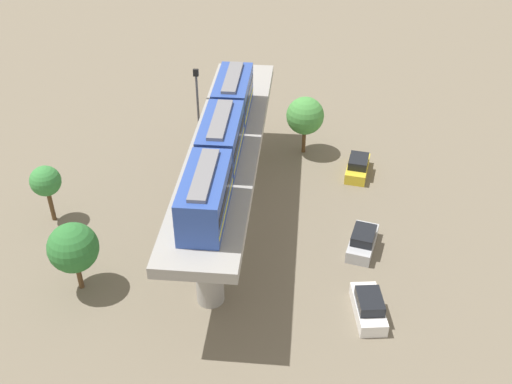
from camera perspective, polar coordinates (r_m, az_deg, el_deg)
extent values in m
plane|color=#706654|center=(50.09, -2.61, -2.39)|extent=(120.00, 120.00, 0.00)
cylinder|color=#999691|center=(56.10, -1.44, 6.05)|extent=(1.90, 1.90, 6.42)
cylinder|color=#999691|center=(48.20, -2.71, 0.63)|extent=(1.90, 1.90, 6.42)
cylinder|color=#999691|center=(40.93, -4.44, -6.81)|extent=(1.90, 1.90, 6.42)
cube|color=#999691|center=(46.25, -2.83, 4.32)|extent=(5.20, 28.85, 0.80)
cube|color=#2D4CA5|center=(49.40, -2.17, 8.98)|extent=(2.60, 6.60, 3.00)
cube|color=black|center=(49.29, -2.17, 9.24)|extent=(2.64, 6.07, 0.70)
cube|color=yellow|center=(49.73, -2.15, 8.20)|extent=(2.64, 6.34, 0.24)
cube|color=slate|center=(48.70, -2.21, 10.69)|extent=(1.10, 5.61, 0.24)
cube|color=#2D4CA5|center=(43.33, -3.31, 4.92)|extent=(2.60, 6.60, 3.00)
cube|color=black|center=(43.21, -3.32, 5.21)|extent=(2.64, 6.07, 0.70)
cube|color=yellow|center=(43.72, -3.27, 4.07)|extent=(2.64, 6.34, 0.24)
cube|color=slate|center=(42.54, -3.38, 6.81)|extent=(1.10, 5.61, 0.24)
cube|color=#2D4CA5|center=(37.58, -4.78, -0.42)|extent=(2.60, 6.60, 3.00)
cube|color=black|center=(37.44, -4.80, -0.10)|extent=(2.64, 6.07, 0.70)
cube|color=yellow|center=(38.02, -4.73, -1.33)|extent=(2.64, 6.34, 0.24)
cube|color=slate|center=(36.66, -4.91, 1.64)|extent=(1.10, 5.61, 0.24)
cube|color=#B2B5BA|center=(47.41, 9.93, -4.73)|extent=(2.72, 4.50, 1.00)
cube|color=black|center=(46.74, 10.05, -4.02)|extent=(2.12, 2.62, 0.76)
cube|color=yellow|center=(55.89, 9.48, 2.17)|extent=(2.47, 4.44, 1.00)
cube|color=black|center=(55.29, 9.57, 2.85)|extent=(2.00, 2.54, 0.76)
cube|color=white|center=(42.35, 10.47, -10.72)|extent=(2.36, 4.41, 1.00)
cube|color=black|center=(41.63, 10.61, -10.02)|extent=(1.94, 2.51, 0.76)
cylinder|color=brown|center=(58.02, 4.51, 5.03)|extent=(0.36, 0.36, 2.92)
sphere|color=#479342|center=(56.85, 4.62, 7.14)|extent=(3.51, 3.51, 3.51)
cylinder|color=brown|center=(44.72, -16.27, -7.28)|extent=(0.36, 0.36, 2.70)
sphere|color=#2D7233|center=(43.24, -16.76, -5.01)|extent=(3.50, 3.50, 3.50)
cylinder|color=brown|center=(51.62, -18.66, -1.06)|extent=(0.36, 0.36, 3.11)
sphere|color=#38843D|center=(50.41, -19.12, 0.99)|extent=(2.44, 2.44, 2.44)
cylinder|color=#4C4C51|center=(53.91, -5.36, 6.30)|extent=(0.20, 0.20, 9.22)
cube|color=black|center=(51.73, -5.66, 11.07)|extent=(0.44, 0.28, 0.60)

